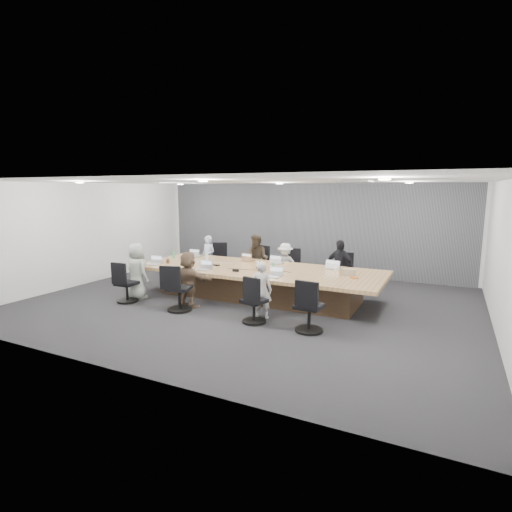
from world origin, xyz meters
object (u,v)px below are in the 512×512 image
at_px(person_3, 339,267).
at_px(laptop_0, 198,256).
at_px(laptop_4, 152,264).
at_px(snack_packet, 354,278).
at_px(person_0, 208,257).
at_px(person_2, 285,265).
at_px(bottle_green_left, 174,255).
at_px(mug_brown, 168,261).
at_px(chair_3, 342,276).
at_px(laptop_5, 202,270).
at_px(person_1, 257,259).
at_px(laptop_3, 333,268).
at_px(chair_6, 254,305).
at_px(conference_table, 258,282).
at_px(canvas_bag, 349,272).
at_px(chair_0, 215,263).
at_px(person_6, 262,290).
at_px(bottle_green_right, 273,268).
at_px(laptop_1, 248,260).
at_px(stapler, 236,270).
at_px(chair_5, 179,292).
at_px(bottle_clear, 207,257).
at_px(chair_1, 262,267).
at_px(person_4, 137,271).
at_px(laptop_6, 272,277).
at_px(chair_7, 309,310).
at_px(chair_4, 127,287).
at_px(chair_2, 290,270).
at_px(laptop_2, 277,263).

bearing_deg(person_3, laptop_0, -160.20).
xyz_separation_m(laptop_4, snack_packet, (4.93, 0.69, 0.01)).
relative_size(person_0, person_2, 1.07).
relative_size(bottle_green_left, mug_brown, 2.13).
bearing_deg(chair_3, laptop_5, 33.94).
xyz_separation_m(person_1, laptop_3, (2.32, -0.55, 0.06)).
height_order(chair_6, bottle_green_left, bottle_green_left).
distance_m(laptop_3, bottle_green_left, 4.34).
distance_m(conference_table, canvas_bag, 2.22).
xyz_separation_m(chair_0, person_2, (2.47, -0.35, 0.19)).
xyz_separation_m(laptop_5, person_6, (1.82, -0.55, -0.16)).
bearing_deg(bottle_green_right, chair_0, 144.82).
bearing_deg(conference_table, laptop_0, 160.80).
xyz_separation_m(conference_table, laptop_1, (-0.68, 0.80, 0.35)).
relative_size(conference_table, laptop_3, 17.05).
height_order(conference_table, stapler, stapler).
height_order(chair_5, bottle_clear, bottle_clear).
xyz_separation_m(chair_1, person_6, (1.42, -3.05, 0.19)).
bearing_deg(chair_0, bottle_green_right, 125.71).
height_order(person_3, laptop_4, person_3).
distance_m(person_4, laptop_6, 3.37).
xyz_separation_m(chair_3, stapler, (-1.92, -2.32, 0.40)).
height_order(person_1, laptop_3, person_1).
height_order(chair_0, bottle_clear, bottle_clear).
bearing_deg(laptop_3, laptop_4, 27.70).
distance_m(chair_7, canvas_bag, 1.90).
distance_m(chair_3, chair_7, 3.41).
xyz_separation_m(person_3, person_6, (-0.91, -2.70, -0.09)).
bearing_deg(chair_4, laptop_1, 50.91).
height_order(laptop_1, bottle_clear, bottle_clear).
bearing_deg(person_6, chair_2, -88.23).
bearing_deg(laptop_6, person_1, 113.79).
bearing_deg(chair_4, chair_3, 37.07).
bearing_deg(person_1, chair_5, -99.26).
bearing_deg(bottle_green_right, laptop_6, -68.45).
xyz_separation_m(laptop_2, person_6, (0.57, -2.15, -0.16)).
distance_m(chair_6, laptop_0, 3.95).
height_order(laptop_3, bottle_green_right, bottle_green_right).
distance_m(chair_6, canvas_bag, 2.37).
bearing_deg(person_4, laptop_1, -120.95).
relative_size(person_1, snack_packet, 8.64).
height_order(stapler, snack_packet, stapler).
relative_size(chair_1, mug_brown, 7.58).
bearing_deg(snack_packet, chair_5, -155.05).
bearing_deg(person_6, laptop_1, -65.49).
bearing_deg(laptop_2, canvas_bag, 170.44).
bearing_deg(bottle_clear, laptop_4, -133.77).
bearing_deg(chair_0, bottle_clear, 95.96).
xyz_separation_m(chair_1, person_1, (0.00, -0.35, 0.29)).
height_order(bottle_green_left, bottle_green_right, bottle_green_left).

